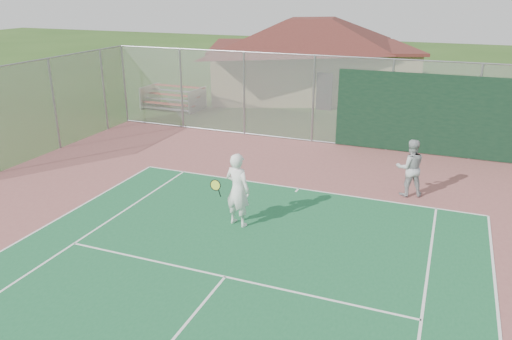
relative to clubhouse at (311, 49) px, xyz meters
The scene contains 6 objects.
back_fence 11.10m from the clubhouse, 57.89° to the right, with size 20.08×0.11×3.53m.
side_fence_left 15.21m from the clubhouse, 114.22° to the right, with size 0.08×9.00×3.50m.
clubhouse is the anchor object (origin of this frame).
bleachers 8.61m from the clubhouse, 131.87° to the right, with size 3.06×1.89×1.12m.
player_white_front 17.81m from the clubhouse, 80.26° to the right, with size 1.07×0.67×1.99m.
player_grey_back 15.51m from the clubhouse, 62.97° to the right, with size 1.03×0.92×1.76m.
Camera 1 is at (4.10, -2.12, 5.98)m, focal length 35.00 mm.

